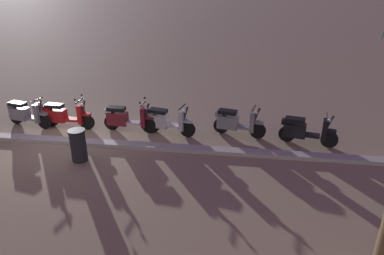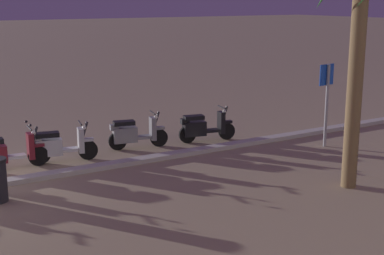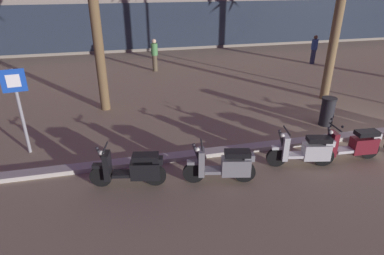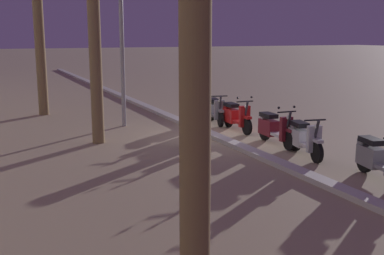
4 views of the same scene
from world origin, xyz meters
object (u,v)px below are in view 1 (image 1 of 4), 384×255
Objects in this scene: scooter_grey_last_in_row at (26,114)px; scooter_grey_mid_centre at (235,122)px; scooter_black_tail_end at (304,130)px; scooter_silver_gap_after_mid at (166,121)px; scooter_maroon_lead_nearest at (126,118)px; scooter_red_far_back at (64,115)px; litter_bin at (78,145)px.

scooter_grey_mid_centre is at bearing -178.20° from scooter_grey_last_in_row.
scooter_black_tail_end is at bearing 179.19° from scooter_grey_last_in_row.
scooter_black_tail_end and scooter_silver_gap_after_mid have the same top height.
scooter_grey_last_in_row is at bearing -0.81° from scooter_black_tail_end.
scooter_silver_gap_after_mid is 0.93× the size of scooter_maroon_lead_nearest.
scooter_maroon_lead_nearest reaches higher than scooter_silver_gap_after_mid.
scooter_red_far_back is (5.84, 0.20, 0.00)m from scooter_grey_mid_centre.
scooter_grey_mid_centre is 0.99× the size of scooter_silver_gap_after_mid.
scooter_grey_mid_centre is 5.84m from scooter_red_far_back.
scooter_black_tail_end is 1.03× the size of scooter_grey_mid_centre.
scooter_red_far_back is 1.96× the size of litter_bin.
scooter_maroon_lead_nearest is at bearing 2.88° from scooter_grey_mid_centre.
scooter_red_far_back is at bearing 0.47° from scooter_maroon_lead_nearest.
scooter_maroon_lead_nearest is at bearing -179.30° from scooter_grey_last_in_row.
scooter_silver_gap_after_mid is at bearing 179.86° from scooter_red_far_back.
scooter_maroon_lead_nearest reaches higher than scooter_black_tail_end.
scooter_grey_last_in_row is (3.59, 0.04, -0.00)m from scooter_maroon_lead_nearest.
scooter_silver_gap_after_mid is (4.39, -0.15, 0.00)m from scooter_black_tail_end.
scooter_grey_mid_centre is 7.25m from scooter_grey_last_in_row.
scooter_grey_last_in_row is 1.85× the size of litter_bin.
scooter_grey_mid_centre is 1.81× the size of litter_bin.
scooter_red_far_back is at bearing -0.14° from scooter_silver_gap_after_mid.
scooter_maroon_lead_nearest is 1.96× the size of litter_bin.
scooter_maroon_lead_nearest is (1.39, -0.03, 0.01)m from scooter_silver_gap_after_mid.
scooter_silver_gap_after_mid and scooter_grey_last_in_row have the same top height.
scooter_black_tail_end and scooter_grey_mid_centre have the same top height.
scooter_red_far_back is 1.06× the size of scooter_grey_last_in_row.
scooter_silver_gap_after_mid is 0.99× the size of scooter_grey_last_in_row.
scooter_grey_mid_centre is 3.66m from scooter_maroon_lead_nearest.
scooter_maroon_lead_nearest reaches higher than scooter_grey_mid_centre.
scooter_maroon_lead_nearest is 1.00× the size of scooter_red_far_back.
scooter_black_tail_end is at bearing 178.05° from scooter_silver_gap_after_mid.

